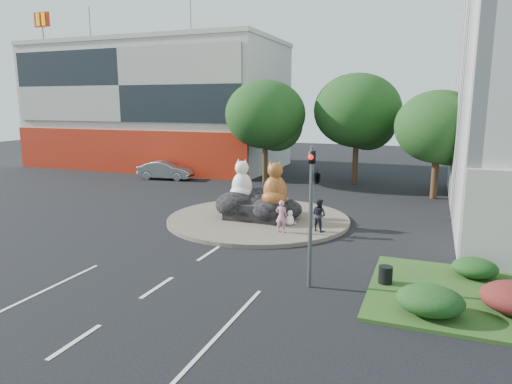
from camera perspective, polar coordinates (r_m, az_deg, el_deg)
ground at (r=16.84m, az=-12.25°, el=-11.60°), size 120.00×120.00×0.00m
roundabout_island at (r=25.30m, az=0.28°, el=-3.40°), size 10.00×10.00×0.20m
rock_plinth at (r=25.16m, az=0.28°, el=-2.19°), size 3.20×2.60×0.90m
shophouse_block at (r=48.79m, az=-12.23°, el=10.53°), size 25.20×12.30×17.40m
tree_left at (r=37.19m, az=1.30°, el=9.25°), size 6.46×6.46×8.27m
tree_mid at (r=37.38m, az=12.66°, el=9.47°), size 6.84×6.84×8.76m
tree_right at (r=32.99m, az=21.93°, el=7.16°), size 5.70×5.70×7.30m
hedge_near_green at (r=15.06m, az=20.93°, el=-12.55°), size 2.00×1.60×0.90m
hedge_back_green at (r=18.73m, az=25.69°, el=-8.56°), size 1.60×1.28×0.72m
traffic_light at (r=15.57m, az=7.28°, el=0.63°), size 0.44×1.24×5.00m
cat_white at (r=25.48m, az=-1.77°, el=1.61°), size 1.50×1.35×2.27m
cat_tabby at (r=23.98m, az=2.40°, el=1.15°), size 1.66×1.52×2.39m
kitten_calico at (r=25.20m, az=-3.78°, el=-2.19°), size 0.64×0.59×0.91m
kitten_white at (r=23.70m, az=4.28°, el=-3.18°), size 0.62×0.63×0.80m
pedestrian_pink at (r=22.26m, az=3.21°, el=-3.05°), size 0.60×0.40×1.60m
pedestrian_dark at (r=22.65m, az=7.86°, el=-2.85°), size 0.98×0.89×1.62m
parked_car at (r=39.76m, az=-11.23°, el=2.68°), size 4.87×2.31×1.54m
litter_bin at (r=17.06m, az=15.87°, el=-9.92°), size 0.53×0.53×0.62m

